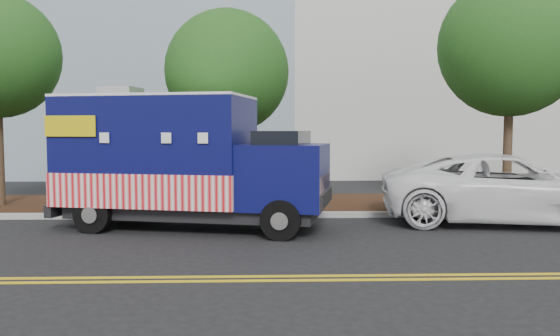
{
  "coord_description": "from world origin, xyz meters",
  "views": [
    {
      "loc": [
        0.54,
        -13.01,
        2.34
      ],
      "look_at": [
        0.97,
        0.6,
        1.39
      ],
      "focal_mm": 35.0,
      "sensor_mm": 36.0,
      "label": 1
    }
  ],
  "objects": [
    {
      "name": "ground",
      "position": [
        0.0,
        0.0,
        0.0
      ],
      "size": [
        120.0,
        120.0,
        0.0
      ],
      "primitive_type": "plane",
      "color": "black",
      "rests_on": "ground"
    },
    {
      "name": "tree_c",
      "position": [
        7.79,
        2.92,
        4.8
      ],
      "size": [
        4.16,
        4.16,
        6.89
      ],
      "color": "#38281C",
      "rests_on": "ground"
    },
    {
      "name": "tree_b",
      "position": [
        -0.52,
        3.34,
        4.05
      ],
      "size": [
        3.67,
        3.67,
        5.9
      ],
      "color": "#38281C",
      "rests_on": "ground"
    },
    {
      "name": "centerline_near",
      "position": [
        0.0,
        -4.45,
        0.01
      ],
      "size": [
        120.0,
        0.1,
        0.01
      ],
      "primitive_type": "cube",
      "color": "gold",
      "rests_on": "ground"
    },
    {
      "name": "mulch_strip",
      "position": [
        0.0,
        3.5,
        0.07
      ],
      "size": [
        120.0,
        4.0,
        0.15
      ],
      "primitive_type": "cube",
      "color": "black",
      "rests_on": "ground"
    },
    {
      "name": "sign_post",
      "position": [
        -2.51,
        1.81,
        1.2
      ],
      "size": [
        0.06,
        0.06,
        2.4
      ],
      "primitive_type": "cube",
      "color": "#473828",
      "rests_on": "ground"
    },
    {
      "name": "centerline_far",
      "position": [
        0.0,
        -4.7,
        0.01
      ],
      "size": [
        120.0,
        0.1,
        0.01
      ],
      "primitive_type": "cube",
      "color": "gold",
      "rests_on": "ground"
    },
    {
      "name": "white_car",
      "position": [
        6.69,
        0.38,
        0.87
      ],
      "size": [
        6.68,
        4.01,
        1.74
      ],
      "primitive_type": "imported",
      "rotation": [
        0.0,
        0.0,
        1.38
      ],
      "color": "white",
      "rests_on": "ground"
    },
    {
      "name": "food_truck",
      "position": [
        -1.43,
        0.04,
        1.52
      ],
      "size": [
        6.73,
        3.64,
        3.37
      ],
      "rotation": [
        0.0,
        0.0,
        -0.22
      ],
      "color": "black",
      "rests_on": "ground"
    },
    {
      "name": "curb",
      "position": [
        0.0,
        1.4,
        0.07
      ],
      "size": [
        120.0,
        0.18,
        0.15
      ],
      "primitive_type": "cube",
      "color": "#9E9E99",
      "rests_on": "ground"
    }
  ]
}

